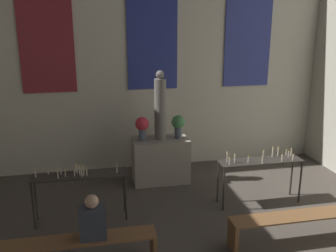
{
  "coord_description": "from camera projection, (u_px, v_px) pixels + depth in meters",
  "views": [
    {
      "loc": [
        -1.34,
        1.64,
        3.34
      ],
      "look_at": [
        0.0,
        8.2,
        1.45
      ],
      "focal_mm": 40.0,
      "sensor_mm": 36.0,
      "label": 1
    }
  ],
  "objects": [
    {
      "name": "wall_back",
      "position": [
        152.0,
        40.0,
        8.23
      ],
      "size": [
        8.18,
        0.16,
        5.79
      ],
      "color": "beige",
      "rests_on": "ground_plane"
    },
    {
      "name": "altar",
      "position": [
        161.0,
        160.0,
        7.98
      ],
      "size": [
        1.18,
        0.65,
        0.95
      ],
      "color": "gray",
      "rests_on": "ground_plane"
    },
    {
      "name": "statue",
      "position": [
        160.0,
        107.0,
        7.66
      ],
      "size": [
        0.24,
        0.24,
        1.43
      ],
      "color": "slate",
      "rests_on": "altar"
    },
    {
      "name": "flower_vase_left",
      "position": [
        142.0,
        126.0,
        7.69
      ],
      "size": [
        0.28,
        0.28,
        0.49
      ],
      "color": "#4C5666",
      "rests_on": "altar"
    },
    {
      "name": "flower_vase_right",
      "position": [
        178.0,
        124.0,
        7.84
      ],
      "size": [
        0.28,
        0.28,
        0.49
      ],
      "color": "#4C5666",
      "rests_on": "altar"
    },
    {
      "name": "candle_rack_left",
      "position": [
        79.0,
        180.0,
        6.31
      ],
      "size": [
        1.57,
        0.38,
        1.05
      ],
      "color": "#332D28",
      "rests_on": "ground_plane"
    },
    {
      "name": "candle_rack_right",
      "position": [
        260.0,
        166.0,
        6.95
      ],
      "size": [
        1.57,
        0.38,
        1.05
      ],
      "color": "#332D28",
      "rests_on": "ground_plane"
    },
    {
      "name": "pew_back_left",
      "position": [
        69.0,
        248.0,
        5.11
      ],
      "size": [
        2.4,
        0.36,
        0.47
      ],
      "color": "brown",
      "rests_on": "ground_plane"
    },
    {
      "name": "pew_back_right",
      "position": [
        305.0,
        221.0,
        5.79
      ],
      "size": [
        2.4,
        0.36,
        0.47
      ],
      "color": "brown",
      "rests_on": "ground_plane"
    },
    {
      "name": "person_seated",
      "position": [
        93.0,
        220.0,
        5.07
      ],
      "size": [
        0.36,
        0.24,
        0.64
      ],
      "color": "#383D47",
      "rests_on": "pew_back_left"
    }
  ]
}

